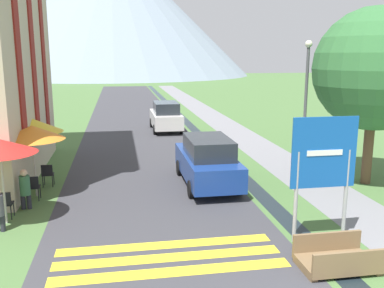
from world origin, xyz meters
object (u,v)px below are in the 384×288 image
at_px(cafe_chair_middle, 33,186).
at_px(cafe_chair_far_left, 48,173).
at_px(person_seated_near, 25,187).
at_px(cafe_umbrella_front_red, 0,146).
at_px(cafe_umbrella_rear_yellow, 31,125).
at_px(parked_car_near, 207,161).
at_px(cafe_chair_near_left, 5,203).
at_px(streetlamp, 306,97).
at_px(parked_car_far, 166,116).
at_px(tree_by_path, 375,69).
at_px(cafe_umbrella_middle_orange, 32,133).
at_px(road_sign, 323,163).
at_px(footbridge, 337,259).

distance_m(cafe_chair_middle, cafe_chair_far_left, 1.53).
bearing_deg(person_seated_near, cafe_umbrella_front_red, -106.47).
bearing_deg(cafe_umbrella_rear_yellow, parked_car_near, -15.11).
height_order(cafe_chair_middle, cafe_chair_near_left, same).
bearing_deg(streetlamp, cafe_chair_near_left, -163.41).
relative_size(cafe_chair_near_left, person_seated_near, 0.66).
xyz_separation_m(parked_car_far, cafe_chair_far_left, (-5.58, -11.01, -0.40)).
distance_m(parked_car_far, tree_by_path, 14.39).
distance_m(cafe_chair_far_left, cafe_umbrella_rear_yellow, 2.02).
bearing_deg(parked_car_far, cafe_umbrella_front_red, -113.40).
distance_m(cafe_chair_near_left, cafe_umbrella_middle_orange, 2.72).
bearing_deg(streetlamp, cafe_umbrella_middle_orange, -173.71).
bearing_deg(parked_car_near, cafe_umbrella_middle_orange, -177.47).
height_order(road_sign, cafe_umbrella_rear_yellow, road_sign).
bearing_deg(streetlamp, road_sign, -110.14).
height_order(road_sign, person_seated_near, road_sign).
height_order(footbridge, parked_car_far, parked_car_far).
bearing_deg(cafe_umbrella_front_red, parked_car_near, 22.28).
distance_m(cafe_umbrella_front_red, streetlamp, 11.19).
height_order(road_sign, cafe_chair_far_left, road_sign).
xyz_separation_m(parked_car_near, cafe_chair_near_left, (-6.55, -2.33, -0.40)).
distance_m(parked_car_near, cafe_umbrella_rear_yellow, 6.81).
bearing_deg(footbridge, road_sign, 78.98).
xyz_separation_m(parked_car_near, parked_car_far, (-0.23, 11.75, -0.00)).
xyz_separation_m(road_sign, parked_car_near, (-1.89, 5.25, -1.18)).
relative_size(road_sign, cafe_umbrella_middle_orange, 1.33).
distance_m(road_sign, cafe_chair_near_left, 9.07).
relative_size(road_sign, cafe_umbrella_rear_yellow, 1.35).
xyz_separation_m(parked_car_far, cafe_chair_middle, (-5.82, -12.52, -0.40)).
xyz_separation_m(road_sign, cafe_umbrella_middle_orange, (-7.93, 4.98, 0.12)).
xyz_separation_m(footbridge, streetlamp, (2.53, 7.59, 2.90)).
bearing_deg(tree_by_path, parked_car_far, 116.13).
height_order(person_seated_near, tree_by_path, tree_by_path).
bearing_deg(cafe_umbrella_front_red, parked_car_far, 66.60).
height_order(cafe_umbrella_rear_yellow, person_seated_near, cafe_umbrella_rear_yellow).
xyz_separation_m(road_sign, person_seated_near, (-8.03, 3.71, -1.38)).
xyz_separation_m(parked_car_far, person_seated_near, (-5.90, -13.28, -0.20)).
distance_m(parked_car_far, cafe_umbrella_middle_orange, 13.41).
bearing_deg(tree_by_path, footbridge, -126.20).
distance_m(cafe_umbrella_rear_yellow, streetlamp, 10.67).
xyz_separation_m(parked_car_near, cafe_chair_far_left, (-5.81, 0.75, -0.40)).
distance_m(road_sign, cafe_chair_middle, 9.25).
bearing_deg(cafe_umbrella_middle_orange, cafe_chair_middle, -90.49).
bearing_deg(cafe_umbrella_rear_yellow, person_seated_near, -84.27).
xyz_separation_m(footbridge, person_seated_near, (-7.73, 5.21, 0.48)).
bearing_deg(cafe_umbrella_front_red, cafe_umbrella_rear_yellow, 89.98).
xyz_separation_m(footbridge, cafe_umbrella_rear_yellow, (-8.06, 8.49, 1.92)).
bearing_deg(road_sign, cafe_chair_far_left, 142.12).
relative_size(footbridge, tree_by_path, 0.26).
height_order(footbridge, cafe_umbrella_middle_orange, cafe_umbrella_middle_orange).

